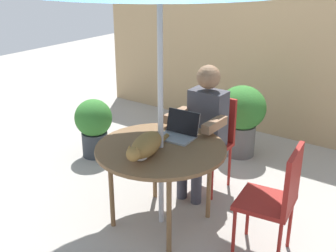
% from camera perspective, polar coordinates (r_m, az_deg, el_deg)
% --- Properties ---
extents(ground_plane, '(14.00, 14.00, 0.00)m').
position_cam_1_polar(ground_plane, '(3.82, -0.90, -12.56)').
color(ground_plane, gray).
extents(fence_back, '(5.39, 0.08, 1.87)m').
position_cam_1_polar(fence_back, '(5.45, 14.71, 8.09)').
color(fence_back, tan).
rests_on(fence_back, ground).
extents(patio_table, '(1.07, 1.07, 0.71)m').
position_cam_1_polar(patio_table, '(3.49, -0.96, -3.62)').
color(patio_table, brown).
rests_on(patio_table, ground).
extents(chair_occupied, '(0.40, 0.40, 0.91)m').
position_cam_1_polar(chair_occupied, '(4.17, 5.82, -1.16)').
color(chair_occupied, maroon).
rests_on(chair_occupied, ground).
extents(chair_empty, '(0.45, 0.45, 0.91)m').
position_cam_1_polar(chair_empty, '(3.25, 14.40, -8.86)').
color(chair_empty, maroon).
rests_on(chair_empty, ground).
extents(person_seated, '(0.48, 0.48, 1.25)m').
position_cam_1_polar(person_seated, '(3.98, 4.76, 0.35)').
color(person_seated, '#3F3F47').
rests_on(person_seated, ground).
extents(laptop, '(0.32, 0.27, 0.21)m').
position_cam_1_polar(laptop, '(3.65, 1.56, -0.49)').
color(laptop, gray).
rests_on(laptop, patio_table).
extents(cat, '(0.28, 0.65, 0.17)m').
position_cam_1_polar(cat, '(3.29, -3.10, -2.70)').
color(cat, olive).
rests_on(cat, patio_table).
extents(potted_plant_near_fence, '(0.42, 0.42, 0.68)m').
position_cam_1_polar(potted_plant_near_fence, '(4.90, -9.88, 0.22)').
color(potted_plant_near_fence, '#33383D').
rests_on(potted_plant_near_fence, ground).
extents(potted_plant_by_chair, '(0.54, 0.54, 0.82)m').
position_cam_1_polar(potted_plant_by_chair, '(4.89, 9.82, 1.45)').
color(potted_plant_by_chair, '#595654').
rests_on(potted_plant_by_chair, ground).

